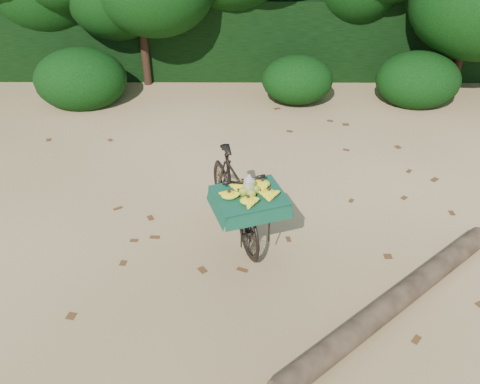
{
  "coord_description": "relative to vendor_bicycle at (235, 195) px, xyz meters",
  "views": [
    {
      "loc": [
        0.36,
        -5.73,
        4.44
      ],
      "look_at": [
        0.33,
        -0.48,
        0.91
      ],
      "focal_mm": 38.0,
      "sensor_mm": 36.0,
      "label": 1
    }
  ],
  "objects": [
    {
      "name": "fallen_log",
      "position": [
        1.86,
        -1.47,
        -0.47
      ],
      "size": [
        3.04,
        2.61,
        0.27
      ],
      "primitive_type": "cylinder",
      "rotation": [
        1.57,
        0.0,
        -0.87
      ],
      "color": "brown",
      "rests_on": "ground"
    },
    {
      "name": "vendor_bicycle",
      "position": [
        0.0,
        0.0,
        0.0
      ],
      "size": [
        1.28,
        2.05,
        1.18
      ],
      "rotation": [
        0.0,
        0.0,
        0.33
      ],
      "color": "black",
      "rests_on": "ground"
    },
    {
      "name": "ground",
      "position": [
        -0.26,
        0.11,
        -0.6
      ],
      "size": [
        80.0,
        80.0,
        0.0
      ],
      "primitive_type": "plane",
      "color": "tan",
      "rests_on": "ground"
    },
    {
      "name": "hedge_backdrop",
      "position": [
        -0.26,
        6.41,
        0.3
      ],
      "size": [
        26.0,
        1.8,
        1.8
      ],
      "primitive_type": "cube",
      "color": "black",
      "rests_on": "ground"
    },
    {
      "name": "bush_clumps",
      "position": [
        0.24,
        4.41,
        -0.15
      ],
      "size": [
        8.8,
        1.7,
        0.9
      ],
      "primitive_type": null,
      "color": "black",
      "rests_on": "ground"
    },
    {
      "name": "leaf_litter",
      "position": [
        -0.26,
        0.76,
        -0.6
      ],
      "size": [
        7.0,
        7.3,
        0.01
      ],
      "primitive_type": null,
      "color": "#4E2F14",
      "rests_on": "ground"
    }
  ]
}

